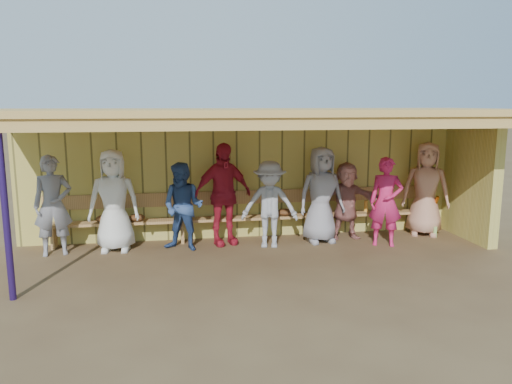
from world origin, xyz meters
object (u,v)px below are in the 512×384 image
(player_e, at_px, (270,204))
(player_f, at_px, (346,201))
(player_g, at_px, (386,202))
(player_b, at_px, (114,200))
(player_a, at_px, (53,205))
(player_extra, at_px, (321,195))
(player_c, at_px, (183,207))
(player_d, at_px, (223,194))
(player_h, at_px, (426,189))
(bench, at_px, (249,212))

(player_e, bearing_deg, player_f, 24.76)
(player_g, bearing_deg, player_b, -163.59)
(player_b, bearing_deg, player_g, -2.00)
(player_a, height_order, player_extra, player_extra)
(player_c, distance_m, player_d, 0.79)
(player_g, bearing_deg, player_c, -162.86)
(player_e, relative_size, player_extra, 0.87)
(player_h, bearing_deg, player_g, -128.38)
(player_a, height_order, player_c, player_a)
(bench, bearing_deg, player_a, -172.20)
(player_b, bearing_deg, player_e, -1.06)
(player_d, distance_m, bench, 0.75)
(player_a, xyz_separation_m, player_b, (1.00, 0.08, 0.04))
(player_b, bearing_deg, player_h, 4.54)
(player_b, relative_size, bench, 0.24)
(player_f, xyz_separation_m, player_extra, (-0.55, -0.15, 0.16))
(player_f, bearing_deg, player_e, -165.99)
(player_e, height_order, player_f, player_e)
(player_g, xyz_separation_m, bench, (-2.39, 0.88, -0.29))
(player_c, distance_m, player_h, 4.76)
(player_c, bearing_deg, player_b, -162.93)
(bench, bearing_deg, player_b, -170.96)
(player_d, height_order, player_f, player_d)
(player_a, bearing_deg, player_c, -14.77)
(player_b, distance_m, player_d, 1.94)
(player_d, relative_size, player_e, 1.20)
(player_a, height_order, player_f, player_a)
(player_c, bearing_deg, player_a, -157.24)
(player_b, height_order, player_extra, player_b)
(player_g, bearing_deg, player_f, 155.88)
(player_g, bearing_deg, player_extra, -178.91)
(player_e, distance_m, bench, 0.73)
(player_c, xyz_separation_m, player_h, (4.75, 0.25, 0.14))
(player_g, bearing_deg, player_a, -161.82)
(player_g, relative_size, player_h, 0.88)
(player_b, distance_m, bench, 2.54)
(player_h, distance_m, bench, 3.51)
(player_h, bearing_deg, player_f, -156.21)
(player_f, distance_m, player_h, 1.65)
(player_b, height_order, player_h, player_h)
(player_d, bearing_deg, player_f, -16.71)
(player_e, xyz_separation_m, player_extra, (1.02, 0.17, 0.11))
(player_d, bearing_deg, player_g, -27.78)
(player_extra, xyz_separation_m, bench, (-1.29, 0.46, -0.38))
(player_b, distance_m, player_e, 2.76)
(player_e, bearing_deg, player_c, -168.99)
(player_a, distance_m, player_extra, 4.77)
(player_h, xyz_separation_m, bench, (-3.48, 0.31, -0.40))
(player_e, height_order, player_g, player_g)
(player_extra, bearing_deg, player_e, -177.18)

